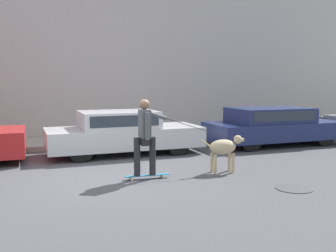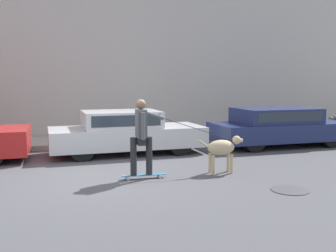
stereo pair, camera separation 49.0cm
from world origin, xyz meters
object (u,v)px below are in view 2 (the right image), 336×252
at_px(dog, 222,148).
at_px(fire_hydrant, 331,127).
at_px(parked_car_1, 126,133).
at_px(skateboarder, 142,134).
at_px(parked_car_2, 279,127).

xyz_separation_m(dog, fire_hydrant, (5.77, 3.73, -0.14)).
bearing_deg(parked_car_1, fire_hydrant, 4.06).
xyz_separation_m(dog, skateboarder, (-1.82, -0.02, 0.40)).
relative_size(parked_car_2, fire_hydrant, 5.49).
height_order(parked_car_1, skateboarder, skateboarder).
xyz_separation_m(parked_car_1, skateboarder, (-0.17, -2.95, 0.36)).
distance_m(parked_car_1, fire_hydrant, 7.48).
height_order(dog, skateboarder, skateboarder).
xyz_separation_m(parked_car_1, parked_car_2, (4.86, 0.00, 0.01)).
bearing_deg(skateboarder, dog, 2.98).
distance_m(parked_car_2, dog, 4.34).
height_order(parked_car_2, fire_hydrant, parked_car_2).
distance_m(parked_car_1, skateboarder, 2.98).
bearing_deg(parked_car_1, dog, -62.54).
bearing_deg(dog, fire_hydrant, 33.80).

